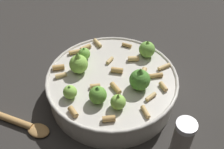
# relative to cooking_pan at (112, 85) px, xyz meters

# --- Properties ---
(ground_plane) EXTENTS (2.40, 2.40, 0.00)m
(ground_plane) POSITION_rel_cooking_pan_xyz_m (0.00, 0.00, -0.04)
(ground_plane) COLOR #2D2B28
(cooking_pan) EXTENTS (0.31, 0.31, 0.12)m
(cooking_pan) POSITION_rel_cooking_pan_xyz_m (0.00, 0.00, 0.00)
(cooking_pan) COLOR beige
(cooking_pan) RESTS_ON ground
(pepper_shaker) EXTENTS (0.04, 0.04, 0.10)m
(pepper_shaker) POSITION_rel_cooking_pan_xyz_m (0.03, -0.21, 0.01)
(pepper_shaker) COLOR gray
(pepper_shaker) RESTS_ON ground
(wooden_spoon) EXTENTS (0.14, 0.19, 0.02)m
(wooden_spoon) POSITION_rel_cooking_pan_xyz_m (-0.23, 0.06, -0.03)
(wooden_spoon) COLOR #B2844C
(wooden_spoon) RESTS_ON ground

